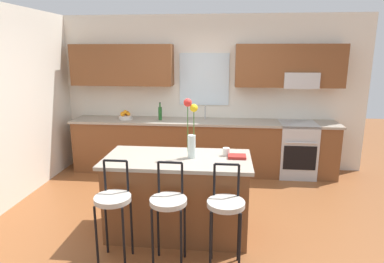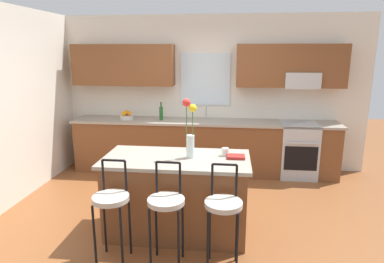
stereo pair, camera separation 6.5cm
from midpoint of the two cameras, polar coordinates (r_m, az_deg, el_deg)
name	(u,v)px [view 1 (the left image)]	position (r m, az deg, el deg)	size (l,w,h in m)	color
ground_plane	(193,216)	(4.48, -0.24, -14.23)	(14.00, 14.00, 0.00)	brown
wall_left	(9,107)	(5.24, -29.02, 3.73)	(0.12, 4.60, 2.70)	silver
back_wall_assembly	(206,85)	(5.97, 2.05, 7.97)	(5.60, 0.50, 2.70)	silver
counter_run	(203,146)	(5.89, 1.49, -2.48)	(4.56, 0.64, 0.92)	brown
sink_faucet	(205,111)	(5.89, 1.92, 3.47)	(0.02, 0.13, 0.23)	#B7BABC
oven_range	(296,149)	(5.97, 17.00, -2.91)	(0.60, 0.64, 0.92)	#B7BABC
kitchen_island	(178,195)	(3.95, -2.89, -10.76)	(1.65, 0.83, 0.92)	brown
bar_stool_near	(113,203)	(3.46, -13.77, -11.73)	(0.36, 0.36, 1.04)	black
bar_stool_middle	(169,206)	(3.32, -4.57, -12.44)	(0.36, 0.36, 1.04)	black
bar_stool_far	(226,208)	(3.27, 5.19, -12.86)	(0.36, 0.36, 1.04)	black
flower_vase	(191,130)	(3.70, -0.64, 0.20)	(0.16, 0.10, 0.67)	silver
mug_ceramic	(226,152)	(3.86, 5.35, -3.45)	(0.08, 0.08, 0.09)	silver
cookbook	(237,157)	(3.80, 7.16, -4.24)	(0.20, 0.15, 0.03)	maroon
fruit_bowl_oranges	(125,116)	(6.03, -11.54, 2.62)	(0.24, 0.24, 0.16)	silver
bottle_olive_oil	(160,113)	(5.86, -5.75, 3.16)	(0.06, 0.06, 0.31)	#1E5923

